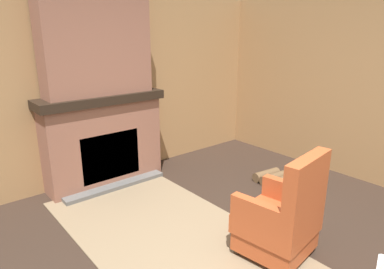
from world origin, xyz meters
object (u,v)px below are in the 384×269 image
(firewood_stack, at_px, (273,178))
(storage_case, at_px, (105,88))
(oil_lamp_vase, at_px, (70,89))
(armchair, at_px, (281,220))

(firewood_stack, bearing_deg, storage_case, -132.89)
(firewood_stack, distance_m, oil_lamp_vase, 2.88)
(armchair, xyz_separation_m, firewood_stack, (-1.02, 1.25, -0.30))
(oil_lamp_vase, height_order, storage_case, oil_lamp_vase)
(armchair, relative_size, oil_lamp_vase, 3.51)
(oil_lamp_vase, relative_size, storage_case, 1.24)
(armchair, bearing_deg, firewood_stack, -58.80)
(firewood_stack, relative_size, oil_lamp_vase, 1.57)
(armchair, distance_m, firewood_stack, 1.64)
(storage_case, bearing_deg, armchair, 8.81)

